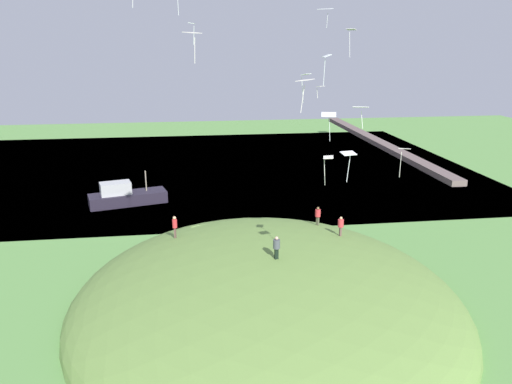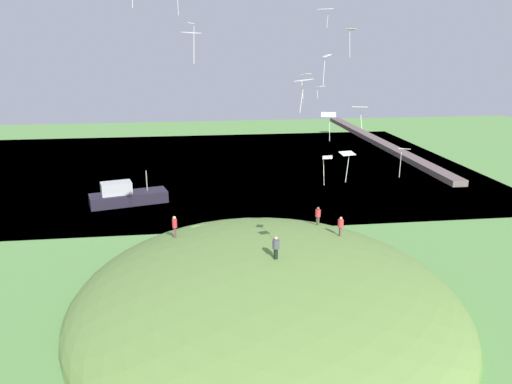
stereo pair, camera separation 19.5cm
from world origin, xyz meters
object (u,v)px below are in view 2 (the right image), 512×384
person_walking_path (276,245)px  kite_2 (347,155)px  kite_6 (320,87)px  kite_8 (360,108)px  kite_9 (329,116)px  kite_3 (327,159)px  kite_14 (326,58)px  kite_15 (305,77)px  mooring_post (238,225)px  kite_1 (192,25)px  kite_4 (404,151)px  boat_on_lake (126,196)px  person_with_child (175,224)px  person_watching_kites (341,224)px  kite_7 (326,10)px  kite_10 (304,81)px  person_on_hilltop (318,214)px  kite_12 (351,32)px  kite_5 (192,34)px

person_walking_path → kite_2: 9.80m
kite_6 → kite_8: 13.82m
kite_9 → kite_2: bearing=-9.8°
kite_3 → kite_14: bearing=167.3°
kite_2 → kite_14: kite_14 is taller
kite_9 → kite_8: bearing=-2.7°
kite_15 → mooring_post: (-9.09, -4.35, -14.90)m
kite_1 → kite_4: bearing=62.2°
kite_3 → boat_on_lake: bearing=-150.7°
kite_6 → person_with_child: bearing=-74.2°
boat_on_lake → person_watching_kites: bearing=118.9°
person_with_child → kite_6: (-3.51, 12.46, 10.34)m
person_walking_path → kite_7: kite_7 is taller
kite_14 → kite_9: bearing=144.7°
kite_7 → kite_10: kite_7 is taller
kite_2 → kite_7: 18.95m
kite_2 → kite_14: size_ratio=0.81×
kite_6 → kite_8: (13.76, -1.27, -0.07)m
kite_6 → kite_7: bearing=147.3°
kite_1 → kite_6: (-0.32, 10.48, -4.86)m
kite_3 → kite_15: size_ratio=0.81×
boat_on_lake → kite_10: size_ratio=4.71×
kite_1 → kite_8: size_ratio=1.25×
person_on_hilltop → kite_12: 15.14m
kite_3 → kite_15: kite_15 is taller
kite_14 → kite_12: bearing=146.4°
kite_4 → kite_6: size_ratio=2.03×
boat_on_lake → person_with_child: bearing=93.5°
person_on_hilltop → person_with_child: bearing=64.5°
kite_1 → kite_10: (12.84, 6.06, -3.46)m
kite_3 → kite_2: bearing=4.9°
kite_6 → kite_12: 5.12m
person_walking_path → person_on_hilltop: (-8.64, 5.18, -0.97)m
kite_4 → kite_6: 9.88m
boat_on_lake → kite_5: size_ratio=5.15×
kite_5 → person_walking_path: bearing=96.4°
kite_3 → kite_14: kite_14 is taller
person_on_hilltop → kite_14: (5.25, -1.26, 13.16)m
kite_5 → kite_12: size_ratio=0.82×
person_watching_kites → kite_9: 9.02m
person_watching_kites → kite_1: 19.54m
kite_1 → kite_15: kite_1 is taller
boat_on_lake → kite_15: kite_15 is taller
kite_3 → kite_10: (-0.01, -1.53, 4.54)m
boat_on_lake → person_on_hilltop: (16.61, 18.41, 2.69)m
person_walking_path → kite_5: size_ratio=0.93×
person_watching_kites → kite_1: kite_1 is taller
kite_6 → kite_7: size_ratio=0.69×
person_with_child → kite_8: (10.25, 11.19, 10.27)m
boat_on_lake → kite_2: bearing=102.2°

